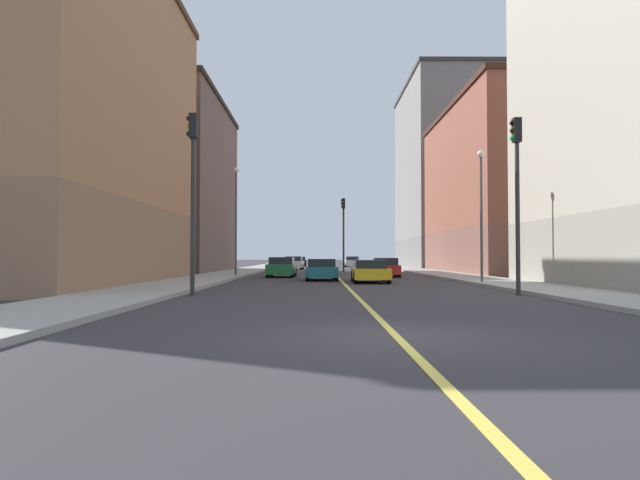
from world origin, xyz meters
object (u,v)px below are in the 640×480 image
traffic_light_right_near (193,179)px  traffic_light_median_far (343,225)px  car_black (299,262)px  street_lamp_left_near (481,201)px  car_silver (352,262)px  car_red (385,268)px  building_right_corner (41,118)px  car_white (294,263)px  car_yellow (370,271)px  building_left_mid (516,189)px  car_green (282,267)px  street_lamp_right_near (236,210)px  building_left_far (452,176)px  traffic_light_left_near (517,181)px  building_right_midblock (158,186)px  car_teal (321,270)px

traffic_light_right_near → traffic_light_median_far: 29.34m
car_black → street_lamp_left_near: bearing=-77.5°
car_silver → car_red: bearing=-89.9°
building_right_corner → car_white: bearing=69.2°
car_yellow → building_left_mid: bearing=50.1°
street_lamp_left_near → car_white: bearing=109.0°
building_right_corner → car_red: building_right_corner is taller
car_silver → car_black: bearing=151.9°
car_red → car_green: bearing=-178.9°
car_green → building_left_mid: bearing=24.9°
street_lamp_right_near → car_silver: street_lamp_right_near is taller
car_yellow → car_red: car_red is taller
street_lamp_right_near → building_left_mid: bearing=21.9°
traffic_light_right_near → street_lamp_right_near: bearing=93.2°
building_left_far → street_lamp_left_near: bearing=-101.8°
traffic_light_right_near → car_silver: bearing=80.1°
traffic_light_median_far → car_black: 28.40m
traffic_light_left_near → building_left_far: bearing=78.9°
street_lamp_left_near → car_white: size_ratio=1.45×
building_right_midblock → car_black: bearing=66.6°
building_left_far → car_yellow: bearing=-109.8°
building_left_mid → street_lamp_left_near: size_ratio=3.22×
traffic_light_right_near → street_lamp_left_near: street_lamp_left_near is taller
traffic_light_median_far → car_silver: 24.38m
car_green → car_white: bearing=90.0°
street_lamp_right_near → car_white: street_lamp_right_near is taller
traffic_light_median_far → car_red: 11.45m
car_green → car_white: 21.29m
building_right_midblock → traffic_light_left_near: building_right_midblock is taller
building_right_midblock → car_black: 30.45m
traffic_light_right_near → car_silver: traffic_light_right_near is taller
car_black → car_silver: (7.05, -3.76, 0.02)m
car_teal → car_black: size_ratio=1.07×
street_lamp_right_near → car_yellow: size_ratio=1.71×
building_left_far → car_green: 38.39m
building_left_mid → street_lamp_right_near: size_ratio=2.92×
building_right_corner → traffic_light_right_near: building_right_corner is taller
traffic_light_right_near → car_green: (2.15, 17.76, -3.59)m
traffic_light_right_near → car_white: (2.15, 39.05, -3.58)m
building_right_midblock → street_lamp_left_near: 31.18m
traffic_light_left_near → traffic_light_right_near: traffic_light_right_near is taller
building_right_midblock → street_lamp_left_near: bearing=-43.4°
street_lamp_right_near → car_black: size_ratio=1.86×
street_lamp_right_near → traffic_light_right_near: bearing=-86.8°
building_right_midblock → car_teal: building_right_midblock is taller
building_right_midblock → car_white: bearing=40.3°
building_left_far → car_black: building_left_far is taller
car_black → car_green: (0.01, -38.54, 0.02)m
building_right_midblock → traffic_light_median_far: bearing=-2.0°
traffic_light_median_far → car_silver: (2.30, 24.02, -3.51)m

